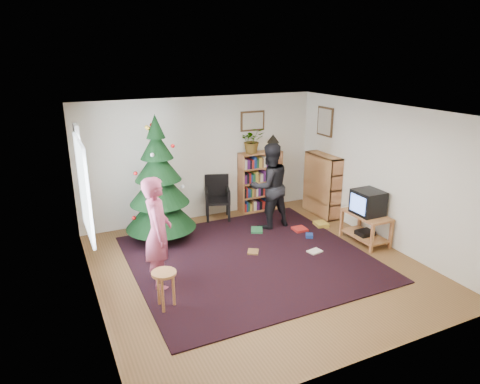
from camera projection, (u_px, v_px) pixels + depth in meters
name	position (u px, v px, depth m)	size (l,w,h in m)	color
floor	(257.00, 266.00, 6.98)	(5.00, 5.00, 0.00)	brown
ceiling	(260.00, 112.00, 6.20)	(5.00, 5.00, 0.00)	white
wall_back	(202.00, 159.00, 8.74)	(5.00, 0.02, 2.50)	silver
wall_front	(370.00, 262.00, 4.44)	(5.00, 0.02, 2.50)	silver
wall_left	(89.00, 219.00, 5.57)	(0.02, 5.00, 2.50)	silver
wall_right	(383.00, 175.00, 7.61)	(0.02, 5.00, 2.50)	silver
rug	(249.00, 258.00, 7.23)	(3.80, 3.60, 0.02)	black
window_pane	(84.00, 188.00, 6.02)	(0.04, 1.20, 1.40)	silver
curtain	(81.00, 176.00, 6.64)	(0.06, 0.35, 1.60)	silver
picture_back	(253.00, 121.00, 8.96)	(0.55, 0.03, 0.42)	#4C3319
picture_right	(325.00, 122.00, 8.88)	(0.03, 0.50, 0.60)	#4C3319
christmas_tree	(159.00, 190.00, 7.69)	(1.28, 1.28, 2.32)	#3F2816
bookshelf_back	(260.00, 181.00, 9.30)	(0.95, 0.30, 1.30)	#A2623A
bookshelf_right	(322.00, 184.00, 9.04)	(0.30, 0.95, 1.30)	#A2623A
tv_stand	(366.00, 225.00, 7.78)	(0.49, 0.88, 0.55)	#A2623A
crt_tv	(368.00, 202.00, 7.64)	(0.47, 0.50, 0.44)	black
armchair	(216.00, 196.00, 8.89)	(0.63, 0.64, 0.91)	black
stool	(164.00, 280.00, 5.70)	(0.33, 0.33, 0.55)	#A2623A
person_standing	(158.00, 233.00, 6.18)	(0.61, 0.40, 1.68)	#A94361
person_by_chair	(270.00, 186.00, 8.31)	(0.82, 0.64, 1.69)	black
potted_plant	(252.00, 140.00, 8.94)	(0.48, 0.42, 0.54)	gray
table_lamp	(273.00, 140.00, 9.15)	(0.27, 0.27, 0.36)	#A57F33
floor_clutter	(293.00, 236.00, 8.00)	(1.98, 1.45, 0.08)	#A51E19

